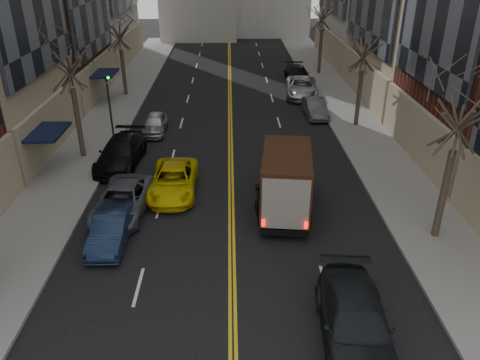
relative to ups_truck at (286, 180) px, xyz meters
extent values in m
cube|color=slate|center=(-11.56, 13.41, -1.51)|extent=(4.00, 66.00, 0.15)
cube|color=slate|center=(6.44, 13.41, -1.51)|extent=(4.00, 66.00, 0.15)
cube|color=black|center=(-12.56, 4.41, 0.81)|extent=(2.00, 3.00, 0.15)
cube|color=black|center=(-13.46, 4.41, -0.24)|extent=(0.20, 3.00, 2.50)
cube|color=black|center=(-12.56, 17.41, 0.81)|extent=(2.00, 3.00, 0.15)
cube|color=black|center=(-13.46, 17.41, -0.24)|extent=(0.20, 3.00, 2.50)
cylinder|color=#382D23|center=(-11.36, 6.41, 0.59)|extent=(0.30, 0.30, 4.05)
cylinder|color=#382D23|center=(-11.36, 19.41, 0.41)|extent=(0.30, 0.30, 3.69)
cylinder|color=#382D23|center=(6.24, -2.59, 0.54)|extent=(0.30, 0.30, 3.96)
cylinder|color=#382D23|center=(6.24, 11.41, 0.45)|extent=(0.30, 0.30, 3.78)
cylinder|color=#382D23|center=(6.24, 26.41, 0.63)|extent=(0.30, 0.30, 4.14)
cylinder|color=black|center=(-9.96, 8.41, 0.46)|extent=(0.12, 0.12, 3.80)
imported|color=black|center=(-9.96, 8.41, 2.81)|extent=(0.15, 0.18, 0.90)
sphere|color=#0CE526|center=(-9.81, 8.31, 2.76)|extent=(0.14, 0.14, 0.14)
cube|color=black|center=(0.00, 0.00, -1.09)|extent=(2.65, 5.95, 0.27)
cube|color=black|center=(0.25, 2.10, -0.19)|extent=(2.28, 1.77, 1.89)
cube|color=black|center=(-0.06, -0.49, 0.21)|extent=(2.67, 4.63, 2.70)
cube|color=black|center=(-0.33, -2.75, -1.09)|extent=(2.07, 0.41, 0.27)
cube|color=red|center=(-1.22, -2.66, -0.69)|extent=(0.17, 0.07, 0.31)
cube|color=red|center=(0.56, -2.88, -0.69)|extent=(0.17, 0.07, 0.31)
cube|color=gold|center=(-1.14, -0.32, 0.75)|extent=(0.13, 0.81, 0.81)
cube|color=gold|center=(1.04, -0.58, 0.75)|extent=(0.13, 0.81, 0.81)
cylinder|color=black|center=(-0.83, 2.00, -1.15)|extent=(0.35, 0.89, 0.86)
cylinder|color=black|center=(1.28, 1.75, -1.15)|extent=(0.35, 0.89, 0.86)
cylinder|color=black|center=(-1.24, -1.39, -1.15)|extent=(0.35, 0.89, 0.86)
cylinder|color=black|center=(0.87, -1.65, -1.15)|extent=(0.35, 0.89, 0.86)
imported|color=black|center=(1.27, -8.42, -0.82)|extent=(2.54, 5.43, 1.53)
cube|color=black|center=(1.27, -7.65, -0.19)|extent=(0.13, 0.04, 0.09)
cube|color=blue|center=(1.27, -7.68, -0.19)|extent=(0.10, 0.01, 0.06)
imported|color=#D6BF09|center=(-5.49, 1.86, -0.90)|extent=(2.30, 4.94, 1.37)
imported|color=black|center=(-1.29, -0.43, -0.78)|extent=(0.45, 0.63, 1.61)
imported|color=#111E36|center=(-7.66, -2.57, -0.93)|extent=(1.39, 3.97, 1.31)
imported|color=#54565D|center=(-7.66, -0.15, -0.91)|extent=(2.59, 5.03, 1.36)
imported|color=black|center=(-8.86, 5.36, -0.82)|extent=(2.49, 5.42, 1.53)
imported|color=#A6A9AD|center=(-7.66, 10.57, -0.95)|extent=(1.55, 3.75, 1.27)
imported|color=#484A4F|center=(3.74, 13.73, -0.93)|extent=(1.49, 4.02, 1.32)
imported|color=#A4A6AB|center=(3.46, 18.93, -0.82)|extent=(3.09, 5.75, 1.54)
imported|color=black|center=(3.74, 23.54, -0.87)|extent=(2.16, 5.00, 1.43)
camera|label=1|loc=(-2.59, -19.44, 9.77)|focal=35.00mm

